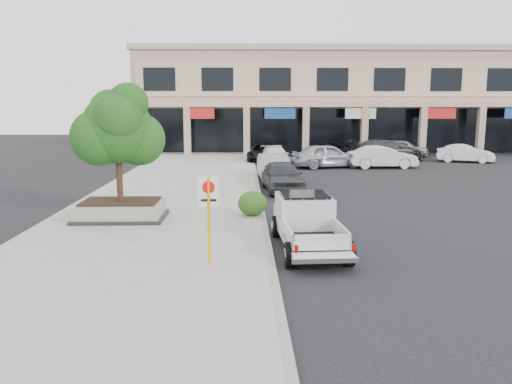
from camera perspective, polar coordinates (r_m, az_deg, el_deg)
The scene contains 19 objects.
ground at distance 16.04m, azimuth 6.80°, elevation -5.54°, with size 120.00×120.00×0.00m, color black.
sidewalk at distance 21.94m, azimuth -9.87°, elevation -1.23°, with size 8.00×52.00×0.15m, color gray.
curb at distance 21.71m, azimuth 0.50°, elevation -1.20°, with size 0.20×52.00×0.15m, color gray.
strip_mall at distance 50.29m, azimuth 10.52°, elevation 10.27°, with size 40.55×12.43×9.50m.
planter at distance 18.88m, azimuth -15.18°, elevation -1.99°, with size 3.20×2.20×0.68m.
planter_tree at distance 18.64m, azimuth -15.07°, elevation 6.98°, with size 2.90×2.55×4.00m.
no_parking_sign at distance 12.97m, azimuth -5.41°, elevation -1.78°, with size 0.55×0.09×2.30m.
hedge at distance 18.71m, azimuth -0.41°, elevation -1.31°, with size 1.10×0.99×0.94m, color #1C4614.
pickup_truck at distance 14.88m, azimuth 6.04°, elevation -3.67°, with size 1.82×4.91×1.55m, color silver, non-canonical shape.
curb_car_a at distance 24.95m, azimuth 3.03°, elevation 1.82°, with size 1.79×4.44×1.51m, color #2E3033.
curb_car_b at distance 28.46m, azimuth 2.01°, elevation 2.81°, with size 1.59×4.57×1.51m, color gray.
curb_car_c at distance 35.83m, azimuth 2.17°, elevation 4.11°, with size 1.86×4.57×1.33m, color silver.
curb_car_d at distance 38.13m, azimuth 0.89°, elevation 4.50°, with size 2.28×4.94×1.37m, color black.
lot_car_a at distance 34.79m, azimuth 8.15°, elevation 4.13°, with size 1.97×4.89×1.67m, color #A5A9AD.
lot_car_b at distance 35.38m, azimuth 14.24°, elevation 3.90°, with size 1.60×4.60×1.52m, color silver.
lot_car_c at distance 39.92m, azimuth 14.74°, elevation 4.64°, with size 2.34×5.77×1.67m, color #2D2F32.
lot_car_d at distance 40.75m, azimuth 9.33°, elevation 4.74°, with size 2.32×5.03×1.40m, color black.
lot_car_e at distance 43.87m, azimuth 16.42°, elevation 4.85°, with size 1.70×4.23×1.44m, color #A8AAB0.
lot_car_f at distance 41.02m, azimuth 22.79°, elevation 4.09°, with size 1.42×4.08×1.34m, color silver.
Camera 1 is at (-2.27, -15.30, 4.24)m, focal length 35.00 mm.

